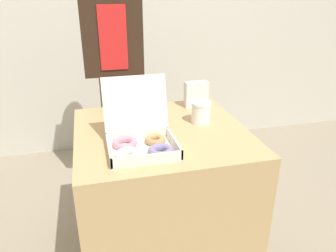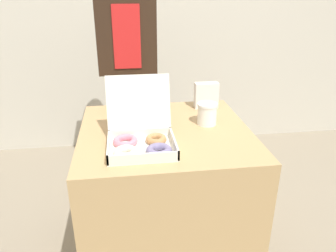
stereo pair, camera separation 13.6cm
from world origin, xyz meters
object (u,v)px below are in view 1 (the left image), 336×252
Objects in this scene: donut_box at (141,140)px; napkin_holder at (196,94)px; person_customer at (114,65)px; coffee_cup at (201,112)px.

donut_box reaches higher than napkin_holder.
napkin_holder is (0.39, 0.45, 0.03)m from donut_box.
person_customer is (-0.42, 0.36, 0.11)m from napkin_holder.
person_customer reaches higher than donut_box.
person_customer is (-0.37, 0.59, 0.13)m from coffee_cup.
donut_box is at bearing -88.06° from person_customer.
coffee_cup is at bearing -102.71° from napkin_holder.
donut_box is at bearing -147.56° from coffee_cup.
person_customer is at bearing 139.54° from napkin_holder.
coffee_cup is 0.06× the size of person_customer.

